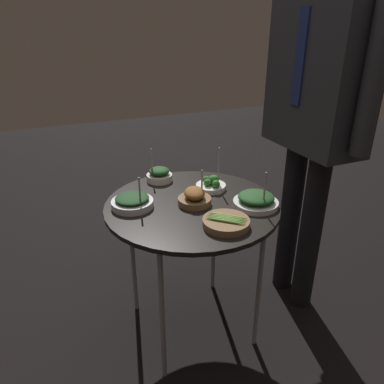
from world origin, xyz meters
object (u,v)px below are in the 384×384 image
bowl_spinach_center (159,175)px  waiter_figure (318,95)px  bowl_spinach_back_left (256,200)px  serving_cart (192,213)px  bowl_roast_mid_left (195,197)px  bowl_broccoli_near_rim (211,184)px  bowl_asparagus_mid_right (226,222)px  bowl_spinach_far_rim (132,202)px

bowl_spinach_center → waiter_figure: waiter_figure is taller
bowl_spinach_back_left → serving_cart: bearing=-118.1°
waiter_figure → bowl_roast_mid_left: bearing=-88.5°
bowl_spinach_back_left → bowl_broccoli_near_rim: (-0.21, -0.09, -0.00)m
bowl_broccoli_near_rim → bowl_spinach_center: bearing=-134.7°
bowl_roast_mid_left → bowl_asparagus_mid_right: bowl_roast_mid_left is taller
bowl_spinach_back_left → bowl_asparagus_mid_right: (0.09, -0.18, -0.01)m
bowl_broccoli_near_rim → bowl_asparagus_mid_right: 0.32m
serving_cart → bowl_broccoli_near_rim: bowl_broccoli_near_rim is taller
bowl_spinach_center → bowl_asparagus_mid_right: (0.48, 0.09, -0.01)m
bowl_spinach_far_rim → bowl_broccoli_near_rim: (-0.03, 0.36, -0.00)m
serving_cart → bowl_roast_mid_left: bowl_roast_mid_left is taller
bowl_spinach_back_left → bowl_roast_mid_left: (-0.11, -0.21, 0.00)m
bowl_spinach_center → serving_cart: bearing=9.5°
waiter_figure → bowl_asparagus_mid_right: bearing=-67.3°
serving_cart → bowl_spinach_center: (-0.27, -0.05, 0.07)m
bowl_spinach_back_left → waiter_figure: size_ratio=0.11×
bowl_broccoli_near_rim → bowl_spinach_center: size_ratio=1.20×
bowl_spinach_far_rim → bowl_spinach_center: (-0.21, 0.18, 0.01)m
bowl_spinach_back_left → bowl_spinach_far_rim: 0.48m
bowl_broccoli_near_rim → waiter_figure: waiter_figure is taller
serving_cart → bowl_spinach_far_rim: size_ratio=4.24×
bowl_asparagus_mid_right → serving_cart: bearing=-169.3°
serving_cart → bowl_spinach_center: bowl_spinach_center is taller
serving_cart → bowl_asparagus_mid_right: 0.22m
bowl_asparagus_mid_right → bowl_broccoli_near_rim: bearing=163.6°
bowl_spinach_back_left → bowl_spinach_far_rim: bearing=-112.1°
serving_cart → bowl_roast_mid_left: 0.07m
bowl_asparagus_mid_right → waiter_figure: size_ratio=0.10×
serving_cart → bowl_spinach_far_rim: bearing=-105.8°
bowl_roast_mid_left → bowl_spinach_far_rim: size_ratio=0.83×
bowl_spinach_back_left → bowl_spinach_center: (-0.39, -0.27, 0.00)m
bowl_spinach_far_rim → bowl_spinach_center: 0.27m
serving_cart → bowl_spinach_back_left: size_ratio=3.92×
serving_cart → waiter_figure: (-0.01, 0.57, 0.43)m
bowl_spinach_far_rim → bowl_asparagus_mid_right: bowl_spinach_far_rim is taller
serving_cart → bowl_broccoli_near_rim: bearing=126.2°
bowl_broccoli_near_rim → bowl_spinach_center: (-0.17, -0.18, 0.01)m
bowl_roast_mid_left → waiter_figure: size_ratio=0.08×
bowl_spinach_center → bowl_asparagus_mid_right: size_ratio=0.90×
bowl_roast_mid_left → bowl_spinach_far_rim: 0.24m
bowl_spinach_far_rim → bowl_asparagus_mid_right: (0.28, 0.27, -0.01)m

